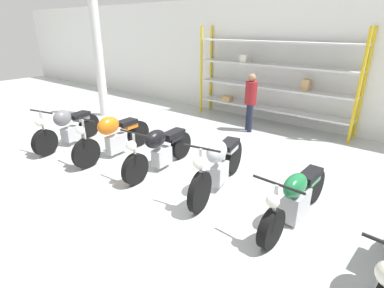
# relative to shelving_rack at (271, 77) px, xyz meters

# --- Properties ---
(ground_plane) EXTENTS (30.00, 30.00, 0.00)m
(ground_plane) POSITION_rel_shelving_rack_xyz_m (0.41, -4.60, -1.41)
(ground_plane) COLOR #B2B7B7
(back_wall) EXTENTS (30.00, 0.08, 3.60)m
(back_wall) POSITION_rel_shelving_rack_xyz_m (0.41, 0.37, 0.39)
(back_wall) COLOR white
(back_wall) RESTS_ON ground_plane
(shelving_rack) EXTENTS (4.80, 0.63, 2.79)m
(shelving_rack) POSITION_rel_shelving_rack_xyz_m (0.00, 0.00, 0.00)
(shelving_rack) COLOR gold
(shelving_rack) RESTS_ON ground_plane
(support_pillar) EXTENTS (0.28, 0.28, 3.60)m
(support_pillar) POSITION_rel_shelving_rack_xyz_m (-4.64, -2.57, 0.39)
(support_pillar) COLOR silver
(support_pillar) RESTS_ON ground_plane
(motorcycle_grey) EXTENTS (0.79, 2.01, 1.04)m
(motorcycle_grey) POSITION_rel_shelving_rack_xyz_m (-3.05, -4.77, -0.94)
(motorcycle_grey) COLOR black
(motorcycle_grey) RESTS_ON ground_plane
(motorcycle_orange) EXTENTS (0.67, 2.15, 1.08)m
(motorcycle_orange) POSITION_rel_shelving_rack_xyz_m (-1.61, -4.50, -0.90)
(motorcycle_orange) COLOR black
(motorcycle_orange) RESTS_ON ground_plane
(motorcycle_black) EXTENTS (0.71, 2.06, 1.01)m
(motorcycle_black) POSITION_rel_shelving_rack_xyz_m (-0.31, -4.35, -0.94)
(motorcycle_black) COLOR black
(motorcycle_black) RESTS_ON ground_plane
(motorcycle_silver) EXTENTS (0.70, 2.18, 1.09)m
(motorcycle_silver) POSITION_rel_shelving_rack_xyz_m (1.09, -4.28, -0.89)
(motorcycle_silver) COLOR black
(motorcycle_silver) RESTS_ON ground_plane
(motorcycle_green) EXTENTS (0.71, 2.09, 0.95)m
(motorcycle_green) POSITION_rel_shelving_rack_xyz_m (2.52, -4.35, -0.99)
(motorcycle_green) COLOR black
(motorcycle_green) RESTS_ON ground_plane
(person_browsing) EXTENTS (0.45, 0.45, 1.61)m
(person_browsing) POSITION_rel_shelving_rack_xyz_m (-0.08, -1.01, -0.47)
(person_browsing) COLOR #1E2338
(person_browsing) RESTS_ON ground_plane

